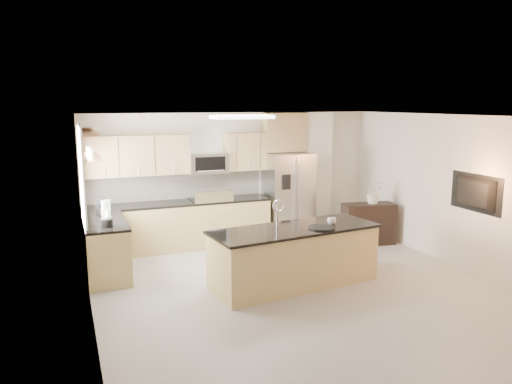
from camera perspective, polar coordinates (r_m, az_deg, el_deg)
name	(u,v)px	position (r m, az deg, el deg)	size (l,w,h in m)	color
floor	(304,292)	(7.65, 5.49, -11.33)	(6.50, 6.50, 0.00)	#A8A5A0
ceiling	(307,117)	(7.12, 5.85, 8.54)	(6.00, 6.50, 0.02)	white
wall_back	(234,177)	(10.23, -2.58, 1.77)	(6.00, 0.02, 2.60)	silver
wall_front	(478,281)	(4.72, 24.02, -9.29)	(6.00, 0.02, 2.60)	silver
wall_left	(88,226)	(6.52, -18.64, -3.66)	(0.02, 6.50, 2.60)	silver
wall_right	(467,194)	(9.02, 22.93, -0.19)	(0.02, 6.50, 2.60)	silver
back_counter	(179,225)	(9.76, -8.78, -3.70)	(3.55, 0.66, 1.44)	tan
left_counter	(106,248)	(8.53, -16.76, -6.16)	(0.66, 1.50, 0.92)	tan
range	(210,222)	(9.90, -5.23, -3.42)	(0.76, 0.64, 1.14)	black
upper_cabinets	(171,154)	(9.67, -9.65, 4.28)	(3.50, 0.33, 0.75)	tan
microwave	(208,163)	(9.81, -5.54, 3.32)	(0.76, 0.40, 0.40)	#B7B7B9
refrigerator	(288,196)	(10.34, 3.67, -0.45)	(0.92, 0.78, 1.78)	#B7B7B9
partition_column	(316,173)	(10.81, 6.86, 2.16)	(0.60, 0.30, 2.60)	silver
window	(82,177)	(8.27, -19.27, 1.64)	(0.04, 1.15, 1.65)	white
shelf_lower	(89,157)	(8.34, -18.54, 3.82)	(0.30, 1.20, 0.04)	brown
shelf_upper	(88,133)	(8.31, -18.69, 6.36)	(0.30, 1.20, 0.04)	brown
ceiling_fixture	(242,117)	(8.43, -1.62, 8.57)	(1.00, 0.50, 0.06)	white
island	(294,256)	(7.80, 4.39, -7.31)	(2.73, 1.26, 1.33)	tan
credenza	(368,224)	(10.22, 12.71, -3.57)	(1.03, 0.43, 0.82)	black
cup	(332,221)	(7.92, 8.64, -3.31)	(0.14, 0.14, 0.11)	white
platter	(322,228)	(7.67, 7.52, -4.06)	(0.41, 0.41, 0.02)	black
blender	(106,215)	(7.96, -16.74, -2.57)	(0.18, 0.18, 0.42)	black
kettle	(108,215)	(8.37, -16.60, -2.48)	(0.19, 0.19, 0.24)	#B7B7B9
coffee_maker	(101,206)	(8.82, -17.33, -1.59)	(0.18, 0.21, 0.31)	black
bowl	(87,129)	(8.57, -18.80, 6.88)	(0.38, 0.38, 0.09)	#B7B7B9
flower_vase	(373,187)	(10.12, 13.27, 0.56)	(0.60, 0.52, 0.66)	silver
television	(472,193)	(8.80, 23.44, -0.13)	(1.08, 0.14, 0.62)	black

